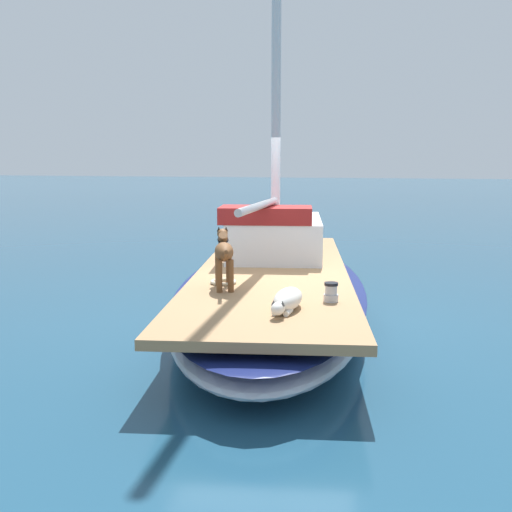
{
  "coord_description": "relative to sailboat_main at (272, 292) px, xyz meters",
  "views": [
    {
      "loc": [
        1.62,
        -7.84,
        2.19
      ],
      "look_at": [
        0.0,
        -1.0,
        1.01
      ],
      "focal_mm": 40.91,
      "sensor_mm": 36.0,
      "label": 1
    }
  ],
  "objects": [
    {
      "name": "cabin_house",
      "position": [
        -0.19,
        1.1,
        0.67
      ],
      "size": [
        1.73,
        2.42,
        0.84
      ],
      "color": "silver",
      "rests_on": "sailboat_main"
    },
    {
      "name": "dog_brown",
      "position": [
        -0.32,
        -1.31,
        0.75
      ],
      "size": [
        0.41,
        0.91,
        0.7
      ],
      "color": "brown",
      "rests_on": "sailboat_main"
    },
    {
      "name": "deck_winch",
      "position": [
        1.0,
        -1.69,
        0.42
      ],
      "size": [
        0.16,
        0.16,
        0.21
      ],
      "color": "#B7B7BC",
      "rests_on": "sailboat_main"
    },
    {
      "name": "sailboat_main",
      "position": [
        0.0,
        0.0,
        0.0
      ],
      "size": [
        3.62,
        7.54,
        0.66
      ],
      "color": "#B2B7C1",
      "rests_on": "ground"
    },
    {
      "name": "dog_white",
      "position": [
        0.6,
        -2.16,
        0.43
      ],
      "size": [
        0.31,
        0.95,
        0.22
      ],
      "color": "silver",
      "rests_on": "sailboat_main"
    },
    {
      "name": "ground_plane",
      "position": [
        0.0,
        0.0,
        -0.34
      ],
      "size": [
        120.0,
        120.0,
        0.0
      ],
      "primitive_type": "plane",
      "color": "navy"
    },
    {
      "name": "coiled_rope",
      "position": [
        -0.4,
        -1.07,
        0.35
      ],
      "size": [
        0.32,
        0.32,
        0.04
      ],
      "primitive_type": "torus",
      "color": "beige",
      "rests_on": "sailboat_main"
    }
  ]
}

